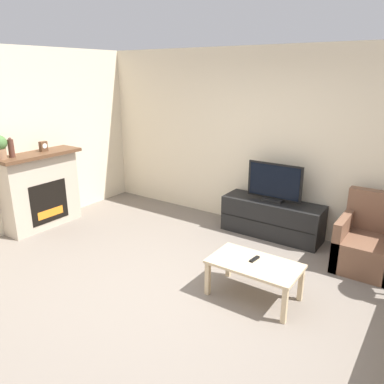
{
  "coord_description": "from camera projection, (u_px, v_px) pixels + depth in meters",
  "views": [
    {
      "loc": [
        2.13,
        -2.81,
        2.34
      ],
      "look_at": [
        -0.49,
        0.99,
        0.85
      ],
      "focal_mm": 35.0,
      "sensor_mm": 36.0,
      "label": 1
    }
  ],
  "objects": [
    {
      "name": "armchair",
      "position": [
        369.0,
        245.0,
        4.62
      ],
      "size": [
        0.7,
        0.76,
        0.92
      ],
      "color": "brown",
      "rests_on": "ground"
    },
    {
      "name": "mantel_clock",
      "position": [
        43.0,
        146.0,
        5.66
      ],
      "size": [
        0.08,
        0.11,
        0.15
      ],
      "color": "brown",
      "rests_on": "fireplace"
    },
    {
      "name": "wall_left",
      "position": [
        1.0,
        144.0,
        5.35
      ],
      "size": [
        0.06,
        12.0,
        2.7
      ],
      "color": "beige",
      "rests_on": "ground"
    },
    {
      "name": "tv",
      "position": [
        274.0,
        184.0,
        5.37
      ],
      "size": [
        0.82,
        0.18,
        0.56
      ],
      "color": "black",
      "rests_on": "tv_stand"
    },
    {
      "name": "coffee_table",
      "position": [
        254.0,
        267.0,
        3.97
      ],
      "size": [
        0.96,
        0.54,
        0.42
      ],
      "color": "#CCB289",
      "rests_on": "ground"
    },
    {
      "name": "wall_back",
      "position": [
        274.0,
        142.0,
        5.54
      ],
      "size": [
        12.0,
        0.06,
        2.7
      ],
      "color": "beige",
      "rests_on": "ground"
    },
    {
      "name": "potted_plant",
      "position": [
        0.0,
        146.0,
        5.11
      ],
      "size": [
        0.2,
        0.2,
        0.33
      ],
      "color": "#936B4C",
      "rests_on": "fireplace"
    },
    {
      "name": "remote",
      "position": [
        254.0,
        259.0,
        4.0
      ],
      "size": [
        0.06,
        0.15,
        0.02
      ],
      "rotation": [
        0.0,
        0.0,
        -0.12
      ],
      "color": "black",
      "rests_on": "coffee_table"
    },
    {
      "name": "ground_plane",
      "position": [
        178.0,
        297.0,
        4.07
      ],
      "size": [
        24.0,
        24.0,
        0.0
      ],
      "primitive_type": "plane",
      "color": "slate"
    },
    {
      "name": "fireplace",
      "position": [
        41.0,
        190.0,
        5.77
      ],
      "size": [
        0.49,
        1.27,
        1.18
      ],
      "color": "#B7A893",
      "rests_on": "ground"
    },
    {
      "name": "mantel_vase_left",
      "position": [
        11.0,
        148.0,
        5.25
      ],
      "size": [
        0.08,
        0.08,
        0.28
      ],
      "color": "#512D23",
      "rests_on": "fireplace"
    },
    {
      "name": "tv_stand",
      "position": [
        272.0,
        218.0,
        5.54
      ],
      "size": [
        1.47,
        0.48,
        0.54
      ],
      "color": "black",
      "rests_on": "ground"
    }
  ]
}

